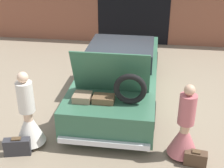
# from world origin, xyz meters

# --- Properties ---
(ground_plane) EXTENTS (40.00, 40.00, 0.00)m
(ground_plane) POSITION_xyz_m (0.00, 0.00, 0.00)
(ground_plane) COLOR #7F705B
(garage_wall_back) EXTENTS (12.00, 0.14, 2.80)m
(garage_wall_back) POSITION_xyz_m (0.00, 4.44, 1.39)
(garage_wall_back) COLOR brown
(garage_wall_back) RESTS_ON ground_plane
(car) EXTENTS (2.02, 5.37, 1.90)m
(car) POSITION_xyz_m (0.00, 0.01, 0.62)
(car) COLOR #336047
(car) RESTS_ON ground_plane
(person_left) EXTENTS (0.63, 0.63, 1.69)m
(person_left) POSITION_xyz_m (-1.59, -2.55, 0.60)
(person_left) COLOR beige
(person_left) RESTS_ON ground_plane
(person_right) EXTENTS (0.62, 0.62, 1.60)m
(person_right) POSITION_xyz_m (1.59, -2.47, 0.57)
(person_right) COLOR tan
(person_right) RESTS_ON ground_plane
(suitcase_beside_left_person) EXTENTS (0.56, 0.30, 0.39)m
(suitcase_beside_left_person) POSITION_xyz_m (-1.73, -2.91, 0.18)
(suitcase_beside_left_person) COLOR #2D2D33
(suitcase_beside_left_person) RESTS_ON ground_plane
(suitcase_beside_right_person) EXTENTS (0.46, 0.25, 0.33)m
(suitcase_beside_right_person) POSITION_xyz_m (1.82, -2.72, 0.15)
(suitcase_beside_right_person) COLOR #473323
(suitcase_beside_right_person) RESTS_ON ground_plane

